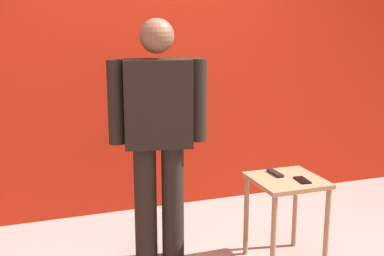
{
  "coord_description": "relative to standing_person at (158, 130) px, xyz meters",
  "views": [
    {
      "loc": [
        -1.09,
        -2.57,
        1.71
      ],
      "look_at": [
        0.02,
        0.55,
        0.96
      ],
      "focal_mm": 46.53,
      "sensor_mm": 36.0,
      "label": 1
    }
  ],
  "objects": [
    {
      "name": "back_wall_red",
      "position": [
        0.21,
        1.04,
        0.61
      ],
      "size": [
        5.95,
        0.12,
        3.11
      ],
      "primitive_type": "cube",
      "color": "red",
      "rests_on": "ground_plane"
    },
    {
      "name": "side_table",
      "position": [
        0.81,
        -0.34,
        -0.44
      ],
      "size": [
        0.46,
        0.46,
        0.62
      ],
      "color": "tan",
      "rests_on": "ground_plane"
    },
    {
      "name": "standing_person",
      "position": [
        0.0,
        0.0,
        0.0
      ],
      "size": [
        0.68,
        0.31,
        1.7
      ],
      "color": "black",
      "rests_on": "ground_plane"
    },
    {
      "name": "cell_phone",
      "position": [
        0.88,
        -0.42,
        -0.32
      ],
      "size": [
        0.08,
        0.15,
        0.01
      ],
      "primitive_type": "cube",
      "rotation": [
        0.0,
        0.0,
        -0.1
      ],
      "color": "black",
      "rests_on": "side_table"
    },
    {
      "name": "tv_remote",
      "position": [
        0.78,
        -0.24,
        -0.32
      ],
      "size": [
        0.05,
        0.17,
        0.02
      ],
      "primitive_type": "cube",
      "rotation": [
        0.0,
        0.0,
        0.02
      ],
      "color": "black",
      "rests_on": "side_table"
    }
  ]
}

